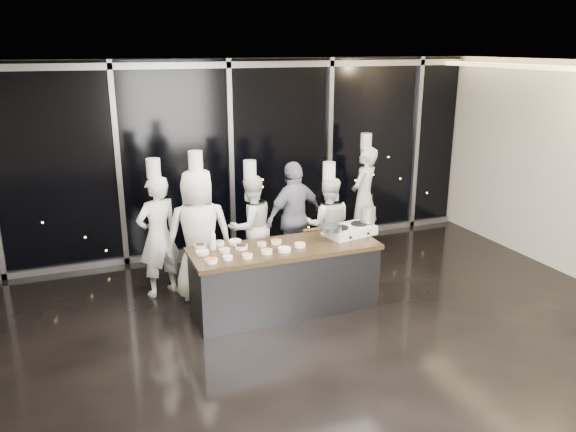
# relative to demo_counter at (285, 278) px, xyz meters

# --- Properties ---
(ground) EXTENTS (9.00, 9.00, 0.00)m
(ground) POSITION_rel_demo_counter_xyz_m (0.00, -0.90, -0.45)
(ground) COLOR black
(ground) RESTS_ON ground
(room_shell) EXTENTS (9.02, 7.02, 3.21)m
(room_shell) POSITION_rel_demo_counter_xyz_m (0.18, -0.90, 1.79)
(room_shell) COLOR beige
(room_shell) RESTS_ON ground
(window_wall) EXTENTS (8.90, 0.11, 3.20)m
(window_wall) POSITION_rel_demo_counter_xyz_m (0.00, 2.53, 1.14)
(window_wall) COLOR black
(window_wall) RESTS_ON ground
(demo_counter) EXTENTS (2.46, 0.86, 0.90)m
(demo_counter) POSITION_rel_demo_counter_xyz_m (0.00, 0.00, 0.00)
(demo_counter) COLOR #333338
(demo_counter) RESTS_ON ground
(stove) EXTENTS (0.74, 0.54, 0.14)m
(stove) POSITION_rel_demo_counter_xyz_m (1.00, 0.11, 0.51)
(stove) COLOR silver
(stove) RESTS_ON demo_counter
(frying_pan) EXTENTS (0.57, 0.37, 0.05)m
(frying_pan) POSITION_rel_demo_counter_xyz_m (0.65, 0.03, 0.61)
(frying_pan) COLOR slate
(frying_pan) RESTS_ON stove
(stock_pot) EXTENTS (0.25, 0.25, 0.21)m
(stock_pot) POSITION_rel_demo_counter_xyz_m (1.30, 0.16, 0.69)
(stock_pot) COLOR #B1B1B4
(stock_pot) RESTS_ON stove
(prep_bowls) EXTENTS (1.40, 0.71, 0.05)m
(prep_bowls) POSITION_rel_demo_counter_xyz_m (-0.57, 0.06, 0.47)
(prep_bowls) COLOR white
(prep_bowls) RESTS_ON demo_counter
(squeeze_bottle) EXTENTS (0.07, 0.07, 0.27)m
(squeeze_bottle) POSITION_rel_demo_counter_xyz_m (-0.90, 0.23, 0.57)
(squeeze_bottle) COLOR white
(squeeze_bottle) RESTS_ON demo_counter
(chef_far_left) EXTENTS (0.74, 0.61, 1.95)m
(chef_far_left) POSITION_rel_demo_counter_xyz_m (-1.45, 1.12, 0.43)
(chef_far_left) COLOR white
(chef_far_left) RESTS_ON ground
(chef_left) EXTENTS (0.96, 0.69, 2.07)m
(chef_left) POSITION_rel_demo_counter_xyz_m (-0.94, 0.82, 0.48)
(chef_left) COLOR white
(chef_left) RESTS_ON ground
(chef_center) EXTENTS (0.89, 0.77, 1.79)m
(chef_center) POSITION_rel_demo_counter_xyz_m (-0.05, 1.31, 0.34)
(chef_center) COLOR white
(chef_center) RESTS_ON ground
(guest) EXTENTS (1.10, 0.69, 1.74)m
(guest) POSITION_rel_demo_counter_xyz_m (0.63, 1.22, 0.42)
(guest) COLOR #16183C
(guest) RESTS_ON ground
(chef_right) EXTENTS (0.89, 0.80, 1.73)m
(chef_right) POSITION_rel_demo_counter_xyz_m (1.11, 1.05, 0.31)
(chef_right) COLOR white
(chef_right) RESTS_ON ground
(chef_side) EXTENTS (0.76, 0.71, 1.98)m
(chef_side) POSITION_rel_demo_counter_xyz_m (2.20, 1.90, 0.44)
(chef_side) COLOR white
(chef_side) RESTS_ON ground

